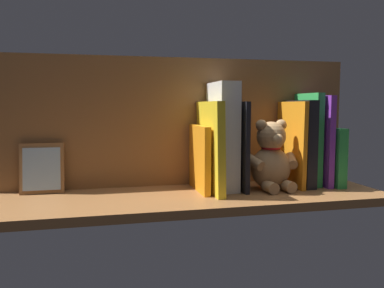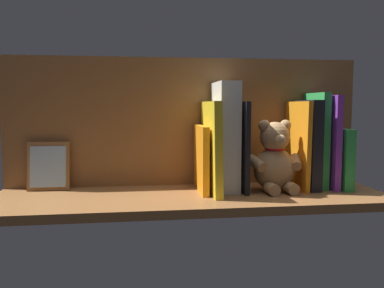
{
  "view_description": "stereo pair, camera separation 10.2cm",
  "coord_description": "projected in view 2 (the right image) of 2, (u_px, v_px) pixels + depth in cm",
  "views": [
    {
      "loc": [
        23.7,
        99.28,
        22.9
      ],
      "look_at": [
        0.0,
        0.0,
        13.11
      ],
      "focal_mm": 37.19,
      "sensor_mm": 36.0,
      "label": 1
    },
    {
      "loc": [
        13.63,
        101.16,
        22.9
      ],
      "look_at": [
        0.0,
        0.0,
        13.11
      ],
      "focal_mm": 37.19,
      "sensor_mm": 36.0,
      "label": 2
    }
  ],
  "objects": [
    {
      "name": "ground_plane",
      "position": [
        192.0,
        198.0,
        1.04
      ],
      "size": [
        101.84,
        31.33,
        2.2
      ],
      "primitive_type": "cube",
      "color": "brown"
    },
    {
      "name": "shelf_back_panel",
      "position": [
        186.0,
        122.0,
        1.15
      ],
      "size": [
        101.84,
        1.5,
        36.63
      ],
      "primitive_type": "cube",
      "color": "brown",
      "rests_on": "ground_plane"
    },
    {
      "name": "book_0",
      "position": [
        336.0,
        158.0,
        1.13
      ],
      "size": [
        2.8,
        16.31,
        16.66
      ],
      "primitive_type": "cube",
      "color": "green",
      "rests_on": "ground_plane"
    },
    {
      "name": "book_1",
      "position": [
        326.0,
        141.0,
        1.12
      ],
      "size": [
        1.74,
        15.42,
        25.8
      ],
      "primitive_type": "cube",
      "color": "purple",
      "rests_on": "ground_plane"
    },
    {
      "name": "book_2",
      "position": [
        316.0,
        140.0,
        1.13
      ],
      "size": [
        2.14,
        13.51,
        26.56
      ],
      "primitive_type": "cube",
      "color": "green",
      "rests_on": "ground_plane"
    },
    {
      "name": "book_3",
      "position": [
        306.0,
        144.0,
        1.12
      ],
      "size": [
        3.06,
        15.35,
        24.47
      ],
      "primitive_type": "cube",
      "color": "black",
      "rests_on": "ground_plane"
    },
    {
      "name": "book_4",
      "position": [
        297.0,
        145.0,
        1.11
      ],
      "size": [
        1.51,
        16.22,
        24.14
      ],
      "primitive_type": "cube",
      "rotation": [
        0.0,
        -0.01,
        0.0
      ],
      "color": "orange",
      "rests_on": "ground_plane"
    },
    {
      "name": "teddy_bear",
      "position": [
        275.0,
        160.0,
        1.07
      ],
      "size": [
        15.57,
        12.72,
        19.22
      ],
      "rotation": [
        0.0,
        0.0,
        0.07
      ],
      "color": "tan",
      "rests_on": "ground_plane"
    },
    {
      "name": "book_5",
      "position": [
        240.0,
        146.0,
        1.08
      ],
      "size": [
        1.22,
        16.71,
        24.04
      ],
      "primitive_type": "cube",
      "color": "black",
      "rests_on": "ground_plane"
    },
    {
      "name": "dictionary_thick_white",
      "position": [
        225.0,
        136.0,
        1.08
      ],
      "size": [
        5.33,
        14.76,
        29.32
      ],
      "primitive_type": "cube",
      "color": "white",
      "rests_on": "ground_plane"
    },
    {
      "name": "book_6",
      "position": [
        211.0,
        147.0,
        1.05
      ],
      "size": [
        2.51,
        20.46,
        24.13
      ],
      "primitive_type": "cube",
      "rotation": [
        0.0,
        0.02,
        0.0
      ],
      "color": "yellow",
      "rests_on": "ground_plane"
    },
    {
      "name": "book_7",
      "position": [
        201.0,
        158.0,
        1.07
      ],
      "size": [
        1.67,
        16.99,
        17.67
      ],
      "primitive_type": "cube",
      "color": "orange",
      "rests_on": "ground_plane"
    },
    {
      "name": "picture_frame_leaning",
      "position": [
        49.0,
        166.0,
        1.08
      ],
      "size": [
        11.11,
        3.65,
        13.25
      ],
      "color": "brown",
      "rests_on": "ground_plane"
    }
  ]
}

